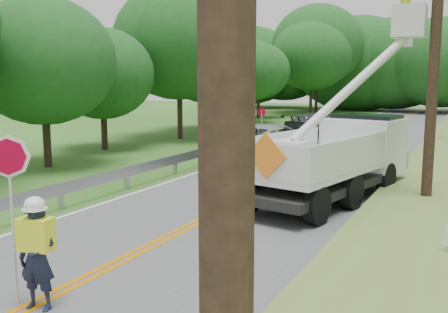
% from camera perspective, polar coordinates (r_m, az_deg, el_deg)
% --- Properties ---
extents(ground, '(140.00, 140.00, 0.00)m').
position_cam_1_polar(ground, '(9.54, -16.79, -13.84)').
color(ground, '#2F511C').
rests_on(ground, ground).
extents(road, '(7.20, 96.00, 0.03)m').
position_cam_1_polar(road, '(21.56, 9.53, -1.09)').
color(road, '#4F5052').
rests_on(road, ground).
extents(guardrail, '(0.18, 48.00, 0.77)m').
position_cam_1_polar(guardrail, '(23.76, 0.91, 1.24)').
color(guardrail, '#A2A3AA').
rests_on(guardrail, ground).
extents(treeline_left, '(10.92, 54.20, 11.69)m').
position_cam_1_polar(treeline_left, '(41.43, 3.06, 11.69)').
color(treeline_left, '#332319').
rests_on(treeline_left, ground).
extents(treeline_horizon, '(57.10, 14.35, 11.55)m').
position_cam_1_polar(treeline_horizon, '(62.69, 22.27, 9.68)').
color(treeline_horizon, '#1B4F1F').
rests_on(treeline_horizon, ground).
extents(flagger, '(1.07, 0.51, 2.73)m').
position_cam_1_polar(flagger, '(8.49, -20.34, -9.69)').
color(flagger, '#191E33').
rests_on(flagger, road).
extents(bucket_truck, '(4.27, 7.29, 6.81)m').
position_cam_1_polar(bucket_truck, '(16.15, 13.73, 1.11)').
color(bucket_truck, black).
rests_on(bucket_truck, road).
extents(suv_silver, '(3.35, 6.48, 1.75)m').
position_cam_1_polar(suv_silver, '(21.89, 5.06, 1.48)').
color(suv_silver, silver).
rests_on(suv_silver, road).
extents(suv_darkgrey, '(4.12, 5.99, 1.61)m').
position_cam_1_polar(suv_darkgrey, '(31.58, 10.91, 3.40)').
color(suv_darkgrey, '#393C41').
rests_on(suv_darkgrey, road).
extents(stop_sign_permanent, '(0.36, 0.31, 2.11)m').
position_cam_1_polar(stop_sign_permanent, '(27.38, 4.24, 3.89)').
color(stop_sign_permanent, '#A2A3AA').
rests_on(stop_sign_permanent, ground).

